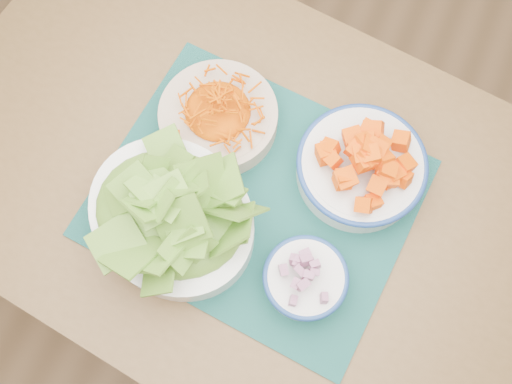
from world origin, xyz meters
TOP-DOWN VIEW (x-y plane):
  - ground at (0.00, 0.00)m, footprint 4.00×4.00m
  - table at (-0.03, -0.13)m, footprint 1.23×0.89m
  - placemat at (0.03, -0.16)m, footprint 0.57×0.48m
  - carrot_bowl at (-0.09, -0.05)m, footprint 0.25×0.25m
  - squash_bowl at (0.18, -0.04)m, footprint 0.29×0.29m
  - lettuce_bowl at (-0.08, -0.26)m, footprint 0.37×0.34m
  - onion_bowl at (0.16, -0.26)m, footprint 0.16×0.16m

SIDE VIEW (x-z plane):
  - ground at x=0.00m, z-range 0.00..0.00m
  - table at x=-0.03m, z-range 0.27..1.02m
  - placemat at x=0.03m, z-range 0.75..0.75m
  - onion_bowl at x=0.16m, z-range 0.75..0.83m
  - carrot_bowl at x=-0.09m, z-range 0.75..0.83m
  - squash_bowl at x=0.18m, z-range 0.75..0.86m
  - lettuce_bowl at x=-0.08m, z-range 0.75..0.89m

